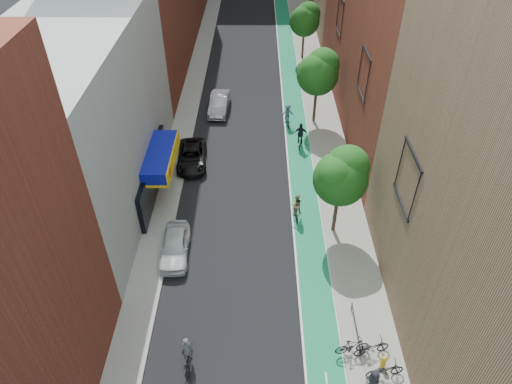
{
  "coord_description": "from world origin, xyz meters",
  "views": [
    {
      "loc": [
        0.61,
        -11.78,
        21.25
      ],
      "look_at": [
        0.48,
        12.23,
        1.5
      ],
      "focal_mm": 32.0,
      "sensor_mm": 36.0,
      "label": 1
    }
  ],
  "objects_px": {
    "parked_car_white": "(175,246)",
    "parked_car_silver": "(219,104)",
    "cyclist_lane_near": "(296,208)",
    "fire_hydrant": "(384,362)",
    "cyclist_lane_far": "(287,116)",
    "pedestrian": "(373,382)",
    "cyclist_lead": "(188,356)",
    "cyclist_lane_mid": "(300,138)",
    "parked_car_black": "(192,156)"
  },
  "relations": [
    {
      "from": "parked_car_silver",
      "to": "pedestrian",
      "type": "relative_size",
      "value": 2.82
    },
    {
      "from": "parked_car_white",
      "to": "fire_hydrant",
      "type": "distance_m",
      "value": 13.69
    },
    {
      "from": "parked_car_white",
      "to": "fire_hydrant",
      "type": "xyz_separation_m",
      "value": [
        11.35,
        -7.64,
        -0.14
      ]
    },
    {
      "from": "cyclist_lane_near",
      "to": "cyclist_lane_far",
      "type": "height_order",
      "value": "cyclist_lane_far"
    },
    {
      "from": "cyclist_lead",
      "to": "cyclist_lane_far",
      "type": "relative_size",
      "value": 1.02
    },
    {
      "from": "cyclist_lane_near",
      "to": "cyclist_lane_mid",
      "type": "relative_size",
      "value": 0.89
    },
    {
      "from": "parked_car_silver",
      "to": "cyclist_lane_far",
      "type": "height_order",
      "value": "cyclist_lane_far"
    },
    {
      "from": "cyclist_lead",
      "to": "cyclist_lane_near",
      "type": "relative_size",
      "value": 1.03
    },
    {
      "from": "parked_car_black",
      "to": "cyclist_lane_mid",
      "type": "bearing_deg",
      "value": 10.78
    },
    {
      "from": "cyclist_lead",
      "to": "cyclist_lane_mid",
      "type": "bearing_deg",
      "value": -115.78
    },
    {
      "from": "parked_car_silver",
      "to": "pedestrian",
      "type": "height_order",
      "value": "pedestrian"
    },
    {
      "from": "parked_car_silver",
      "to": "cyclist_lane_near",
      "type": "xyz_separation_m",
      "value": [
        6.2,
        -14.74,
        0.09
      ]
    },
    {
      "from": "parked_car_white",
      "to": "cyclist_lane_near",
      "type": "xyz_separation_m",
      "value": [
        7.73,
        3.41,
        0.13
      ]
    },
    {
      "from": "cyclist_lead",
      "to": "cyclist_lane_near",
      "type": "bearing_deg",
      "value": -125.34
    },
    {
      "from": "parked_car_black",
      "to": "parked_car_silver",
      "type": "bearing_deg",
      "value": 74.72
    },
    {
      "from": "parked_car_black",
      "to": "cyclist_lane_near",
      "type": "height_order",
      "value": "cyclist_lane_near"
    },
    {
      "from": "parked_car_white",
      "to": "cyclist_lane_near",
      "type": "distance_m",
      "value": 8.44
    },
    {
      "from": "parked_car_silver",
      "to": "cyclist_lane_mid",
      "type": "xyz_separation_m",
      "value": [
        7.11,
        -6.02,
        0.13
      ]
    },
    {
      "from": "cyclist_lane_mid",
      "to": "cyclist_lane_near",
      "type": "bearing_deg",
      "value": 92.96
    },
    {
      "from": "parked_car_white",
      "to": "parked_car_silver",
      "type": "distance_m",
      "value": 18.21
    },
    {
      "from": "parked_car_black",
      "to": "cyclist_lane_far",
      "type": "bearing_deg",
      "value": 32.67
    },
    {
      "from": "cyclist_lane_near",
      "to": "cyclist_lane_mid",
      "type": "height_order",
      "value": "cyclist_lane_mid"
    },
    {
      "from": "cyclist_lane_near",
      "to": "fire_hydrant",
      "type": "height_order",
      "value": "cyclist_lane_near"
    },
    {
      "from": "cyclist_lead",
      "to": "fire_hydrant",
      "type": "distance_m",
      "value": 9.67
    },
    {
      "from": "parked_car_silver",
      "to": "cyclist_lane_mid",
      "type": "distance_m",
      "value": 9.31
    },
    {
      "from": "parked_car_white",
      "to": "cyclist_lane_far",
      "type": "distance_m",
      "value": 17.47
    },
    {
      "from": "cyclist_lead",
      "to": "cyclist_lane_far",
      "type": "bearing_deg",
      "value": -110.88
    },
    {
      "from": "pedestrian",
      "to": "fire_hydrant",
      "type": "relative_size",
      "value": 2.06
    },
    {
      "from": "cyclist_lead",
      "to": "cyclist_lane_mid",
      "type": "xyz_separation_m",
      "value": [
        6.95,
        19.57,
        0.22
      ]
    },
    {
      "from": "fire_hydrant",
      "to": "pedestrian",
      "type": "bearing_deg",
      "value": -122.79
    },
    {
      "from": "cyclist_lane_mid",
      "to": "fire_hydrant",
      "type": "height_order",
      "value": "cyclist_lane_mid"
    },
    {
      "from": "cyclist_lane_far",
      "to": "pedestrian",
      "type": "bearing_deg",
      "value": 87.59
    },
    {
      "from": "cyclist_lane_far",
      "to": "parked_car_black",
      "type": "bearing_deg",
      "value": 28.21
    },
    {
      "from": "parked_car_white",
      "to": "fire_hydrant",
      "type": "bearing_deg",
      "value": -36.16
    },
    {
      "from": "parked_car_white",
      "to": "parked_car_black",
      "type": "relative_size",
      "value": 0.88
    },
    {
      "from": "cyclist_lane_near",
      "to": "pedestrian",
      "type": "bearing_deg",
      "value": 95.07
    },
    {
      "from": "cyclist_lane_far",
      "to": "parked_car_white",
      "type": "bearing_deg",
      "value": 54.8
    },
    {
      "from": "cyclist_lead",
      "to": "fire_hydrant",
      "type": "relative_size",
      "value": 2.54
    },
    {
      "from": "parked_car_silver",
      "to": "parked_car_black",
      "type": "bearing_deg",
      "value": -97.82
    },
    {
      "from": "parked_car_silver",
      "to": "cyclist_lane_mid",
      "type": "relative_size",
      "value": 2.1
    },
    {
      "from": "parked_car_black",
      "to": "cyclist_lead",
      "type": "bearing_deg",
      "value": -88.66
    },
    {
      "from": "parked_car_black",
      "to": "cyclist_lead",
      "type": "distance_m",
      "value": 17.28
    },
    {
      "from": "parked_car_silver",
      "to": "cyclist_lead",
      "type": "relative_size",
      "value": 2.29
    },
    {
      "from": "parked_car_black",
      "to": "pedestrian",
      "type": "bearing_deg",
      "value": -64.85
    },
    {
      "from": "cyclist_lead",
      "to": "cyclist_lane_mid",
      "type": "distance_m",
      "value": 20.77
    },
    {
      "from": "cyclist_lead",
      "to": "pedestrian",
      "type": "bearing_deg",
      "value": 164.41
    },
    {
      "from": "cyclist_lane_mid",
      "to": "fire_hydrant",
      "type": "relative_size",
      "value": 2.76
    },
    {
      "from": "parked_car_black",
      "to": "cyclist_lane_mid",
      "type": "xyz_separation_m",
      "value": [
        8.71,
        2.38,
        0.22
      ]
    },
    {
      "from": "cyclist_lane_far",
      "to": "fire_hydrant",
      "type": "xyz_separation_m",
      "value": [
        3.63,
        -23.31,
        -0.29
      ]
    },
    {
      "from": "parked_car_silver",
      "to": "cyclist_lane_far",
      "type": "xyz_separation_m",
      "value": [
        6.2,
        -2.48,
        0.1
      ]
    }
  ]
}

